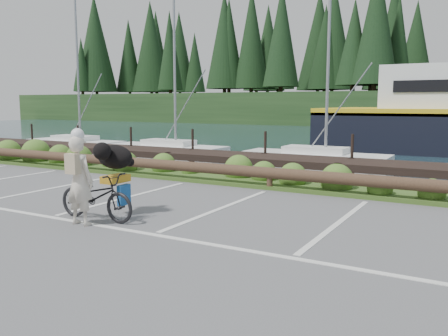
# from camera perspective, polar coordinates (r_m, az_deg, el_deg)

# --- Properties ---
(ground) EXTENTS (72.00, 72.00, 0.00)m
(ground) POSITION_cam_1_polar(r_m,az_deg,el_deg) (8.77, -6.90, -7.36)
(ground) COLOR #535355
(vegetation_strip) EXTENTS (34.00, 1.60, 0.10)m
(vegetation_strip) POSITION_cam_1_polar(r_m,az_deg,el_deg) (13.30, 6.73, -1.92)
(vegetation_strip) COLOR #3D5B21
(vegetation_strip) RESTS_ON ground
(log_rail) EXTENTS (32.00, 0.30, 0.60)m
(log_rail) POSITION_cam_1_polar(r_m,az_deg,el_deg) (12.68, 5.50, -2.61)
(log_rail) COLOR #443021
(log_rail) RESTS_ON ground
(bicycle) EXTENTS (1.82, 0.66, 0.95)m
(bicycle) POSITION_cam_1_polar(r_m,az_deg,el_deg) (9.64, -15.13, -3.30)
(bicycle) COLOR black
(bicycle) RESTS_ON ground
(cyclist) EXTENTS (0.62, 0.42, 1.69)m
(cyclist) POSITION_cam_1_polar(r_m,az_deg,el_deg) (9.29, -17.00, -1.48)
(cyclist) COLOR beige
(cyclist) RESTS_ON ground
(dog) EXTENTS (0.44, 0.87, 0.50)m
(dog) POSITION_cam_1_polar(r_m,az_deg,el_deg) (9.96, -13.00, 1.32)
(dog) COLOR black
(dog) RESTS_ON bicycle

